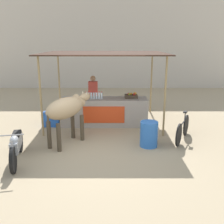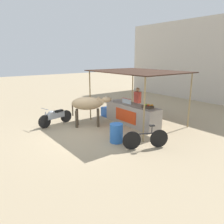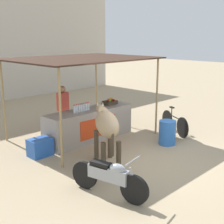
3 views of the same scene
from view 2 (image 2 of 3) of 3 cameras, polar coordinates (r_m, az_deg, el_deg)
name	(u,v)px [view 2 (image 2 of 3)]	position (r m, az deg, el deg)	size (l,w,h in m)	color
ground_plane	(93,134)	(9.26, -4.99, -5.66)	(60.00, 60.00, 0.00)	tan
building_wall_far	(221,61)	(16.36, 26.50, 11.90)	(16.00, 0.50, 5.73)	beige
stall_counter	(132,114)	(10.40, 5.22, -0.64)	(3.00, 0.82, 0.96)	#9E9389
stall_awning	(138,73)	(10.28, 6.74, 10.07)	(4.20, 3.20, 2.51)	#382319
water_bottle_row	(127,101)	(10.48, 3.82, 2.86)	(0.61, 0.07, 0.25)	silver
fruit_crate	(148,106)	(9.64, 9.36, 1.44)	(0.44, 0.32, 0.18)	#3F3326
vendor_behind_counter	(137,103)	(11.12, 6.63, 2.27)	(0.34, 0.22, 1.65)	#383842
cooler_box	(107,112)	(11.79, -1.24, 0.03)	(0.60, 0.44, 0.48)	blue
water_barrel	(116,133)	(8.24, 1.15, -5.52)	(0.50, 0.50, 0.72)	blue
cow	(89,104)	(10.01, -6.16, 2.00)	(1.30, 1.73, 1.44)	tan
motorcycle_parked	(55,116)	(10.57, -14.59, -1.09)	(0.61, 1.78, 0.90)	black
bicycle_leaning	(146,139)	(7.80, 8.80, -6.99)	(0.78, 1.50, 0.85)	black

